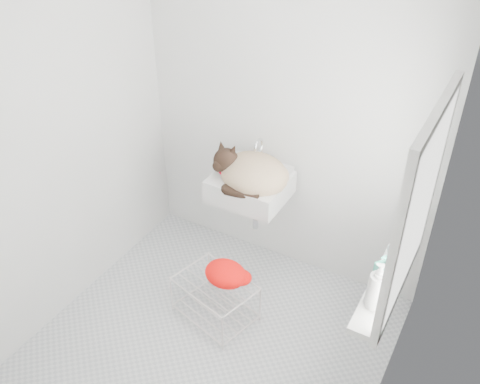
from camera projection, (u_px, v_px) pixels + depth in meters
The scene contains 15 objects.
floor at pixel (216, 337), 3.61m from camera, with size 2.20×2.00×0.02m, color silver.
back_wall at pixel (286, 116), 3.63m from camera, with size 2.20×0.02×2.50m, color white.
right_wall at pixel (408, 249), 2.46m from camera, with size 0.02×2.00×2.50m, color white.
left_wall at pixel (64, 139), 3.35m from camera, with size 0.02×2.00×2.50m, color white.
window_glass at pixel (420, 209), 2.56m from camera, with size 0.01×0.80×1.00m, color white.
window_frame at pixel (417, 208), 2.56m from camera, with size 0.04×0.90×1.10m, color white.
windowsill at pixel (388, 282), 2.88m from camera, with size 0.16×0.88×0.04m, color white.
sink at pixel (250, 177), 3.72m from camera, with size 0.52×0.46×0.21m, color white.
faucet at pixel (263, 149), 3.77m from camera, with size 0.19×0.13×0.19m, color silver, non-canonical shape.
cat at pixel (250, 173), 3.68m from camera, with size 0.55×0.47×0.33m.
wire_rack at pixel (215, 299), 3.70m from camera, with size 0.52×0.37×0.31m, color silver.
towel at pixel (226, 277), 3.61m from camera, with size 0.31×0.22×0.13m, color #FD0F00.
bottle_a at pixel (373, 306), 2.71m from camera, with size 0.09×0.09×0.24m, color silver.
bottle_b at pixel (383, 285), 2.83m from camera, with size 0.10×0.10×0.21m, color teal.
bottle_c at pixel (396, 257), 3.02m from camera, with size 0.12×0.12×0.15m, color silver.
Camera 1 is at (1.33, -2.03, 2.86)m, focal length 39.35 mm.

